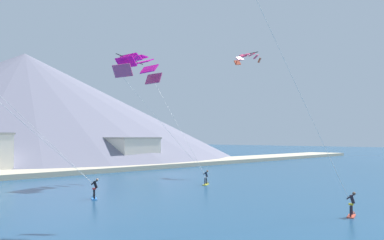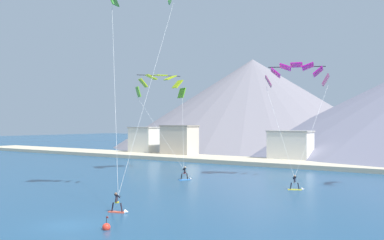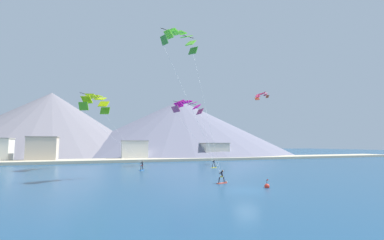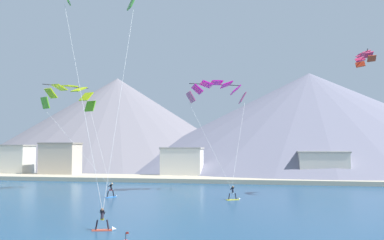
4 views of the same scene
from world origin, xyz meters
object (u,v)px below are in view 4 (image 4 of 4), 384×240
(kitesurfer_mid_center, at_px, (112,192))
(kitesurfer_near_trail, at_px, (234,196))
(kitesurfer_near_lead, at_px, (105,224))
(parafoil_kite_near_trail, at_px, (217,90))
(parafoil_kite_distant_high_outer, at_px, (364,57))
(parafoil_kite_mid_center, at_px, (69,95))

(kitesurfer_mid_center, bearing_deg, kitesurfer_near_trail, 0.35)
(kitesurfer_near_lead, height_order, parafoil_kite_near_trail, parafoil_kite_near_trail)
(parafoil_kite_near_trail, bearing_deg, kitesurfer_near_trail, -69.41)
(kitesurfer_mid_center, height_order, parafoil_kite_near_trail, parafoil_kite_near_trail)
(kitesurfer_near_lead, distance_m, kitesurfer_mid_center, 20.45)
(kitesurfer_near_lead, bearing_deg, parafoil_kite_distant_high_outer, 47.10)
(parafoil_kite_near_trail, xyz_separation_m, parafoil_kite_distant_high_outer, (18.35, -2.78, 3.16))
(kitesurfer_near_lead, relative_size, parafoil_kite_mid_center, 0.14)
(kitesurfer_near_trail, bearing_deg, parafoil_kite_distant_high_outer, 19.06)
(kitesurfer_mid_center, xyz_separation_m, parafoil_kite_mid_center, (-8.61, 5.65, 12.58))
(kitesurfer_mid_center, relative_size, parafoil_kite_distant_high_outer, 0.43)
(kitesurfer_near_trail, xyz_separation_m, parafoil_kite_distant_high_outer, (15.32, 5.29, 16.37))
(kitesurfer_near_lead, height_order, parafoil_kite_mid_center, parafoil_kite_mid_center)
(parafoil_kite_near_trail, height_order, parafoil_kite_distant_high_outer, parafoil_kite_distant_high_outer)
(parafoil_kite_distant_high_outer, bearing_deg, kitesurfer_near_trail, -160.94)
(kitesurfer_near_trail, height_order, parafoil_kite_mid_center, parafoil_kite_mid_center)
(kitesurfer_mid_center, bearing_deg, parafoil_kite_near_trail, 35.35)
(parafoil_kite_mid_center, bearing_deg, kitesurfer_near_trail, -13.50)
(kitesurfer_near_lead, height_order, kitesurfer_mid_center, kitesurfer_mid_center)
(kitesurfer_near_lead, bearing_deg, parafoil_kite_mid_center, 122.12)
(kitesurfer_near_trail, bearing_deg, kitesurfer_mid_center, -179.65)
(parafoil_kite_distant_high_outer, bearing_deg, kitesurfer_near_lead, -132.90)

